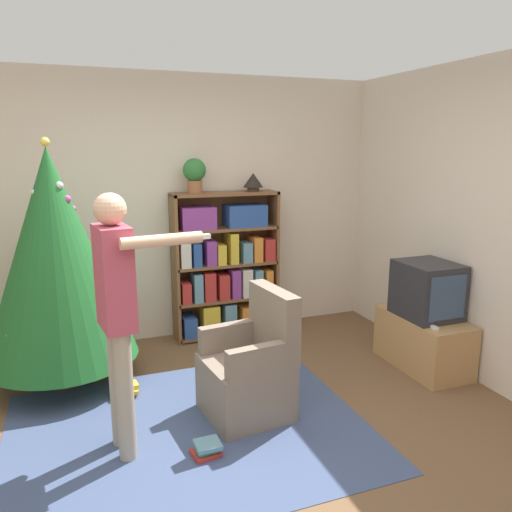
# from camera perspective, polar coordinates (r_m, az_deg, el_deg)

# --- Properties ---
(ground_plane) EXTENTS (14.00, 14.00, 0.00)m
(ground_plane) POSITION_cam_1_polar(r_m,az_deg,el_deg) (3.40, -2.93, -21.89)
(ground_plane) COLOR brown
(wall_back) EXTENTS (8.00, 0.10, 2.60)m
(wall_back) POSITION_cam_1_polar(r_m,az_deg,el_deg) (5.02, -10.96, 5.21)
(wall_back) COLOR beige
(wall_back) RESTS_ON ground_plane
(area_rug) EXTENTS (2.40, 1.92, 0.01)m
(area_rug) POSITION_cam_1_polar(r_m,az_deg,el_deg) (3.66, -7.64, -19.12)
(area_rug) COLOR #3D4C70
(area_rug) RESTS_ON ground_plane
(bookshelf) EXTENTS (1.06, 0.29, 1.47)m
(bookshelf) POSITION_cam_1_polar(r_m,az_deg,el_deg) (5.06, -3.47, -1.38)
(bookshelf) COLOR brown
(bookshelf) RESTS_ON ground_plane
(tv_stand) EXTENTS (0.45, 0.84, 0.47)m
(tv_stand) POSITION_cam_1_polar(r_m,az_deg,el_deg) (4.68, 18.56, -9.25)
(tv_stand) COLOR tan
(tv_stand) RESTS_ON ground_plane
(television) EXTENTS (0.44, 0.51, 0.48)m
(television) POSITION_cam_1_polar(r_m,az_deg,el_deg) (4.53, 18.99, -3.68)
(television) COLOR #28282D
(television) RESTS_ON tv_stand
(game_remote) EXTENTS (0.04, 0.12, 0.02)m
(game_remote) POSITION_cam_1_polar(r_m,az_deg,el_deg) (4.33, 19.51, -7.60)
(game_remote) COLOR white
(game_remote) RESTS_ON tv_stand
(christmas_tree) EXTENTS (1.20, 1.20, 1.98)m
(christmas_tree) POSITION_cam_1_polar(r_m,az_deg,el_deg) (4.24, -21.97, -0.06)
(christmas_tree) COLOR #4C3323
(christmas_tree) RESTS_ON ground_plane
(armchair) EXTENTS (0.63, 0.62, 0.92)m
(armchair) POSITION_cam_1_polar(r_m,az_deg,el_deg) (3.69, -0.61, -13.07)
(armchair) COLOR #7A6B5B
(armchair) RESTS_ON ground_plane
(standing_person) EXTENTS (0.67, 0.47, 1.65)m
(standing_person) POSITION_cam_1_polar(r_m,az_deg,el_deg) (3.13, -15.55, -5.34)
(standing_person) COLOR #9E937F
(standing_person) RESTS_ON ground_plane
(potted_plant) EXTENTS (0.22, 0.22, 0.33)m
(potted_plant) POSITION_cam_1_polar(r_m,az_deg,el_deg) (4.84, -7.04, 9.39)
(potted_plant) COLOR #935B38
(potted_plant) RESTS_ON bookshelf
(table_lamp) EXTENTS (0.20, 0.20, 0.18)m
(table_lamp) POSITION_cam_1_polar(r_m,az_deg,el_deg) (5.02, -0.33, 8.58)
(table_lamp) COLOR #473828
(table_lamp) RESTS_ON bookshelf
(book_pile_near_tree) EXTENTS (0.20, 0.14, 0.09)m
(book_pile_near_tree) POSITION_cam_1_polar(r_m,az_deg,el_deg) (4.17, -14.62, -14.59)
(book_pile_near_tree) COLOR orange
(book_pile_near_tree) RESTS_ON ground_plane
(book_pile_by_chair) EXTENTS (0.19, 0.17, 0.09)m
(book_pile_by_chair) POSITION_cam_1_polar(r_m,az_deg,el_deg) (3.39, -5.65, -21.13)
(book_pile_by_chair) COLOR #B22D28
(book_pile_by_chair) RESTS_ON ground_plane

